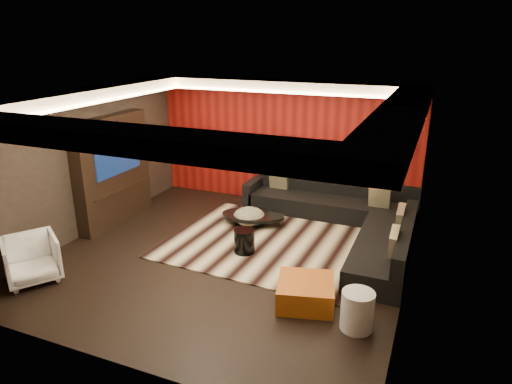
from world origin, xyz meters
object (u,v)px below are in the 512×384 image
at_px(armchair, 31,259).
at_px(drum_stool, 244,241).
at_px(coffee_table, 253,219).
at_px(sectional_sofa, 348,219).
at_px(white_side_table, 357,311).
at_px(orange_ottoman, 306,292).

bearing_deg(armchair, drum_stool, -17.33).
xyz_separation_m(coffee_table, sectional_sofa, (1.86, 0.40, 0.13)).
relative_size(white_side_table, orange_ottoman, 0.68).
bearing_deg(armchair, sectional_sofa, -13.66).
height_order(orange_ottoman, armchair, armchair).
bearing_deg(drum_stool, sectional_sofa, 47.42).
height_order(coffee_table, drum_stool, drum_stool).
bearing_deg(orange_ottoman, sectional_sofa, 89.26).
bearing_deg(sectional_sofa, orange_ottoman, -90.74).
height_order(coffee_table, white_side_table, white_side_table).
relative_size(coffee_table, sectional_sofa, 0.35).
distance_m(coffee_table, drum_stool, 1.29).
xyz_separation_m(white_side_table, sectional_sofa, (-0.77, 3.08, -0.01)).
bearing_deg(drum_stool, white_side_table, -32.47).
bearing_deg(white_side_table, coffee_table, 134.31).
distance_m(white_side_table, orange_ottoman, 0.87).
bearing_deg(orange_ottoman, drum_stool, 142.55).
height_order(drum_stool, orange_ottoman, drum_stool).
distance_m(drum_stool, armchair, 3.47).
distance_m(white_side_table, sectional_sofa, 3.18).
bearing_deg(coffee_table, armchair, -125.16).
height_order(drum_stool, white_side_table, white_side_table).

